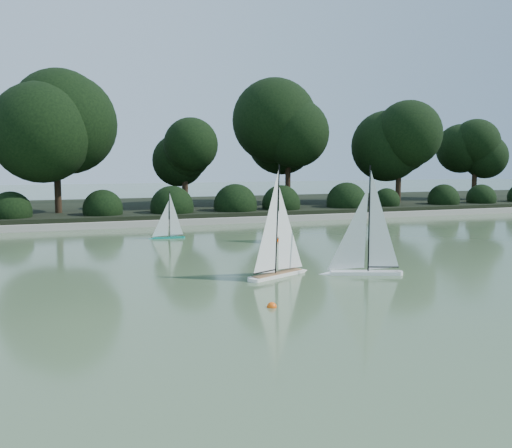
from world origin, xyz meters
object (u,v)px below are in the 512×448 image
object	(u,v)px
sailboat_white_b	(282,258)
sailboat_teal	(165,231)
sailboat_white_a	(359,256)
race_buoy	(272,307)
sailboat_orange	(272,233)

from	to	relation	value
sailboat_white_b	sailboat_teal	distance (m)	5.15
sailboat_white_a	race_buoy	distance (m)	2.60
race_buoy	sailboat_white_a	bearing A→B (deg)	35.02
sailboat_white_a	sailboat_orange	distance (m)	3.99
sailboat_orange	race_buoy	world-z (taller)	sailboat_orange
sailboat_white_b	sailboat_orange	xyz separation A→B (m)	(1.27, 3.65, -0.09)
sailboat_white_a	sailboat_teal	world-z (taller)	sailboat_white_a
sailboat_white_a	sailboat_orange	size ratio (longest dim) A/B	1.47
sailboat_orange	sailboat_white_b	bearing A→B (deg)	-109.14
sailboat_white_b	sailboat_orange	world-z (taller)	sailboat_white_b
sailboat_teal	race_buoy	xyz separation A→B (m)	(0.06, -6.88, -0.19)
sailboat_orange	sailboat_teal	size ratio (longest dim) A/B	1.07
sailboat_orange	race_buoy	xyz separation A→B (m)	(-2.16, -5.47, -0.20)
sailboat_white_b	race_buoy	xyz separation A→B (m)	(-0.89, -1.82, -0.30)
sailboat_white_b	sailboat_teal	bearing A→B (deg)	100.61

